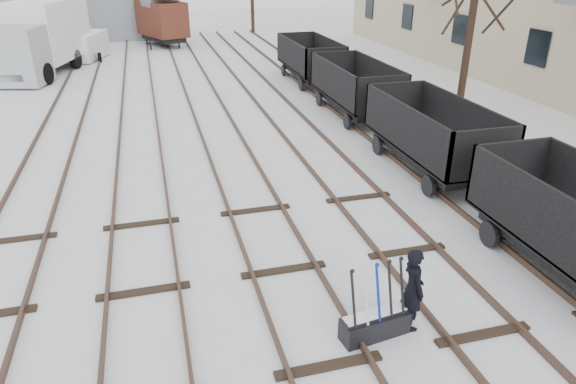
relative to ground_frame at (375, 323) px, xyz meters
name	(u,v)px	position (x,y,z in m)	size (l,w,h in m)	color
ground	(329,367)	(-1.07, -0.54, -0.28)	(120.00, 120.00, 0.00)	white
tracks	(216,125)	(-1.07, 13.13, -0.21)	(13.90, 52.00, 0.16)	black
shed_right	(120,8)	(-5.07, 39.46, 1.96)	(7.00, 6.00, 4.50)	gray
ground_frame	(375,323)	(0.00, 0.00, 0.00)	(1.35, 0.60, 1.49)	black
worker	(413,289)	(0.75, 0.10, 0.54)	(0.60, 0.40, 1.66)	black
freight_wagon_b	(431,145)	(4.93, 6.87, 0.57)	(2.20, 5.49, 2.24)	black
freight_wagon_c	(355,95)	(4.93, 13.27, 0.57)	(2.20, 5.49, 2.24)	black
freight_wagon_d	(310,66)	(4.93, 19.67, 0.57)	(2.20, 5.49, 2.24)	black
box_van_wagon	(162,17)	(-2.08, 33.66, 1.74)	(3.92, 5.12, 3.48)	black
lorry	(41,37)	(-9.10, 25.78, 1.74)	(4.31, 9.02, 3.93)	black
panel_van	(87,46)	(-7.11, 29.58, 0.59)	(2.66, 4.11, 1.67)	white
tree_near	(468,47)	(8.76, 11.31, 2.74)	(0.30, 0.30, 6.04)	black
tree_far_left	(146,1)	(-2.97, 38.67, 2.49)	(0.30, 0.30, 5.55)	black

